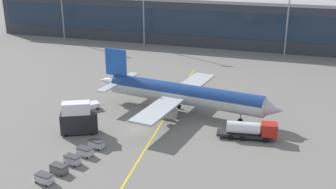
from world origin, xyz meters
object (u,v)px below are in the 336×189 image
at_px(fuel_tanker, 251,130).
at_px(baggage_cart_0, 44,178).
at_px(baggage_cart_3, 85,151).
at_px(catering_lift, 78,119).
at_px(baggage_cart_2, 72,160).
at_px(pushback_tug, 89,106).
at_px(baggage_cart_4, 96,144).
at_px(baggage_cart_1, 59,169).
at_px(main_airliner, 183,94).

height_order(fuel_tanker, baggage_cart_0, fuel_tanker).
relative_size(fuel_tanker, baggage_cart_3, 3.83).
distance_m(catering_lift, baggage_cart_3, 9.39).
bearing_deg(baggage_cart_2, catering_lift, 113.76).
bearing_deg(pushback_tug, catering_lift, -71.36).
height_order(baggage_cart_2, baggage_cart_4, same).
bearing_deg(fuel_tanker, baggage_cart_1, -141.58).
height_order(fuel_tanker, baggage_cart_3, fuel_tanker).
xyz_separation_m(fuel_tanker, catering_lift, (-31.09, -7.62, 1.32)).
bearing_deg(baggage_cart_3, main_airliner, 65.59).
height_order(catering_lift, baggage_cart_3, catering_lift).
height_order(baggage_cart_0, baggage_cart_3, same).
xyz_separation_m(main_airliner, baggage_cart_2, (-11.14, -26.48, -3.40)).
distance_m(catering_lift, baggage_cart_2, 11.82).
xyz_separation_m(catering_lift, baggage_cart_1, (4.12, -13.76, -2.28)).
bearing_deg(baggage_cart_1, fuel_tanker, 38.42).
height_order(pushback_tug, catering_lift, catering_lift).
distance_m(pushback_tug, baggage_cart_3, 21.04).
xyz_separation_m(main_airliner, baggage_cart_0, (-12.25, -32.78, -3.40)).
relative_size(baggage_cart_0, baggage_cart_4, 1.00).
distance_m(baggage_cart_2, baggage_cart_3, 3.20).
height_order(main_airliner, fuel_tanker, main_airliner).
height_order(fuel_tanker, catering_lift, catering_lift).
height_order(pushback_tug, baggage_cart_0, baggage_cart_0).
height_order(main_airliner, baggage_cart_3, main_airliner).
bearing_deg(pushback_tug, baggage_cart_1, -72.44).
distance_m(main_airliner, baggage_cart_2, 28.93).
xyz_separation_m(main_airliner, baggage_cart_3, (-10.58, -23.33, -3.40)).
bearing_deg(baggage_cart_4, pushback_tug, 121.43).
height_order(baggage_cart_3, baggage_cart_4, same).
distance_m(fuel_tanker, catering_lift, 32.04).
bearing_deg(pushback_tug, baggage_cart_2, -68.86).
bearing_deg(baggage_cart_3, catering_lift, 125.01).
height_order(catering_lift, baggage_cart_0, catering_lift).
relative_size(main_airliner, baggage_cart_1, 14.47).
bearing_deg(baggage_cart_0, catering_lift, 101.89).
bearing_deg(pushback_tug, baggage_cart_0, -75.32).
height_order(main_airliner, baggage_cart_4, main_airliner).
bearing_deg(baggage_cart_4, main_airliner, 63.57).
distance_m(pushback_tug, baggage_cart_0, 29.38).
bearing_deg(baggage_cart_3, baggage_cart_2, -99.99).
bearing_deg(pushback_tug, baggage_cart_4, -58.57).
xyz_separation_m(pushback_tug, baggage_cart_2, (8.55, -22.11, -0.07)).
bearing_deg(baggage_cart_3, pushback_tug, 115.65).
xyz_separation_m(catering_lift, baggage_cart_3, (5.23, -7.46, -2.28)).
height_order(catering_lift, baggage_cart_2, catering_lift).
bearing_deg(baggage_cart_2, main_airliner, 67.18).
relative_size(pushback_tug, baggage_cart_0, 1.51).
xyz_separation_m(catering_lift, baggage_cart_2, (4.67, -10.61, -2.28)).
xyz_separation_m(fuel_tanker, baggage_cart_2, (-26.42, -18.24, -0.96)).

